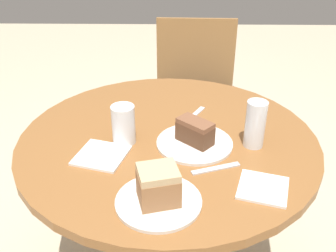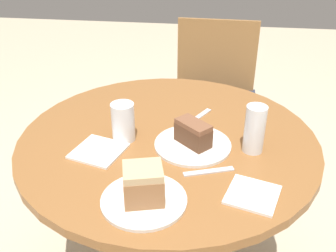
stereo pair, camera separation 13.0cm
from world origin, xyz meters
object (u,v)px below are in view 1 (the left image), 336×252
(glass_lemonade, at_px, (255,126))
(plate_near, at_px, (195,143))
(cake_slice_near, at_px, (195,132))
(glass_water, at_px, (124,127))
(cake_slice_far, at_px, (158,185))
(chair, at_px, (195,93))
(plate_far, at_px, (159,201))

(glass_lemonade, bearing_deg, plate_near, -179.71)
(cake_slice_near, distance_m, glass_lemonade, 0.19)
(glass_lemonade, height_order, glass_water, glass_lemonade)
(cake_slice_near, bearing_deg, cake_slice_far, -110.28)
(chair, distance_m, glass_lemonade, 1.02)
(chair, bearing_deg, plate_near, -91.37)
(plate_near, height_order, cake_slice_near, cake_slice_near)
(glass_lemonade, bearing_deg, cake_slice_near, -179.71)
(plate_near, distance_m, glass_lemonade, 0.20)
(cake_slice_far, relative_size, glass_water, 0.94)
(plate_near, bearing_deg, cake_slice_near, 180.00)
(cake_slice_near, relative_size, glass_lemonade, 0.82)
(cake_slice_far, bearing_deg, chair, 82.78)
(plate_far, bearing_deg, glass_lemonade, 44.32)
(cake_slice_far, bearing_deg, plate_far, 0.00)
(plate_near, bearing_deg, plate_far, -110.28)
(cake_slice_near, bearing_deg, glass_water, 176.42)
(plate_far, bearing_deg, cake_slice_near, 69.72)
(chair, distance_m, glass_water, 1.03)
(cake_slice_far, xyz_separation_m, glass_lemonade, (0.29, 0.29, 0.01))
(plate_far, distance_m, glass_water, 0.33)
(plate_near, relative_size, plate_far, 1.08)
(glass_lemonade, distance_m, glass_water, 0.42)
(plate_near, relative_size, glass_lemonade, 1.59)
(cake_slice_near, bearing_deg, chair, 86.92)
(plate_far, xyz_separation_m, cake_slice_near, (0.11, 0.29, 0.04))
(plate_near, relative_size, cake_slice_far, 2.04)
(cake_slice_near, bearing_deg, plate_far, -110.28)
(cake_slice_near, height_order, cake_slice_far, cake_slice_far)
(glass_lemonade, bearing_deg, plate_far, -135.68)
(chair, xyz_separation_m, glass_water, (-0.28, -0.94, 0.31))
(cake_slice_far, height_order, glass_water, glass_water)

